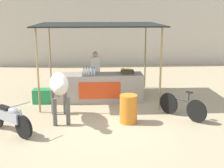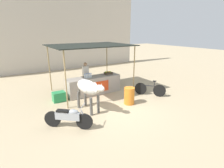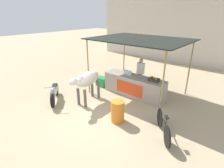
{
  "view_description": "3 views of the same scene",
  "coord_description": "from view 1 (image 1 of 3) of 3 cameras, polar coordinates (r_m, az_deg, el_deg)",
  "views": [
    {
      "loc": [
        -0.23,
        -8.35,
        3.16
      ],
      "look_at": [
        0.35,
        0.68,
        0.97
      ],
      "focal_mm": 50.0,
      "sensor_mm": 36.0,
      "label": 1
    },
    {
      "loc": [
        -4.07,
        -6.14,
        3.38
      ],
      "look_at": [
        0.3,
        0.78,
        0.86
      ],
      "focal_mm": 28.0,
      "sensor_mm": 36.0,
      "label": 2
    },
    {
      "loc": [
        4.13,
        -4.34,
        3.71
      ],
      "look_at": [
        -0.13,
        0.73,
        1.0
      ],
      "focal_mm": 28.0,
      "sensor_mm": 36.0,
      "label": 3
    }
  ],
  "objects": [
    {
      "name": "fruit_crate",
      "position": [
        10.88,
        2.76,
        2.32
      ],
      "size": [
        0.44,
        0.32,
        0.18
      ],
      "color": "#3F3326",
      "rests_on": "stall_counter"
    },
    {
      "name": "motorcycle_parked",
      "position": [
        8.51,
        -18.27,
        -5.83
      ],
      "size": [
        1.41,
        1.25,
        0.9
      ],
      "color": "black",
      "rests_on": "ground"
    },
    {
      "name": "ground_plane",
      "position": [
        8.93,
        -1.95,
        -7.12
      ],
      "size": [
        60.0,
        60.0,
        0.0
      ],
      "primitive_type": "plane",
      "color": "tan"
    },
    {
      "name": "building_wall_far",
      "position": [
        17.9,
        -3.0,
        14.37
      ],
      "size": [
        16.0,
        0.5,
        6.81
      ],
      "primitive_type": "cube",
      "color": "beige",
      "rests_on": "ground"
    },
    {
      "name": "bicycle_leaning",
      "position": [
        9.44,
        12.71,
        -4.05
      ],
      "size": [
        1.05,
        1.34,
        0.85
      ],
      "color": "black",
      "rests_on": "ground"
    },
    {
      "name": "stall_awning",
      "position": [
        10.87,
        -2.47,
        10.36
      ],
      "size": [
        4.2,
        3.2,
        2.65
      ],
      "color": "black",
      "rests_on": "ground"
    },
    {
      "name": "cow",
      "position": [
        8.98,
        -9.62,
        -0.28
      ],
      "size": [
        0.74,
        1.85,
        1.44
      ],
      "color": "silver",
      "rests_on": "ground"
    },
    {
      "name": "cooler_box",
      "position": [
        10.99,
        -12.67,
        -2.14
      ],
      "size": [
        0.6,
        0.44,
        0.48
      ],
      "primitive_type": "cube",
      "color": "#268C4C",
      "rests_on": "ground"
    },
    {
      "name": "stall_counter",
      "position": [
        10.89,
        -2.32,
        -0.65
      ],
      "size": [
        3.0,
        0.82,
        0.96
      ],
      "color": "#9E9389",
      "rests_on": "ground"
    },
    {
      "name": "water_bottle_row",
      "position": [
        10.71,
        -4.22,
        2.34
      ],
      "size": [
        0.43,
        0.07,
        0.25
      ],
      "color": "silver",
      "rests_on": "stall_counter"
    },
    {
      "name": "vendor_behind_counter",
      "position": [
        11.53,
        -3.06,
        2.03
      ],
      "size": [
        0.34,
        0.22,
        1.65
      ],
      "color": "#383842",
      "rests_on": "ground"
    },
    {
      "name": "water_barrel",
      "position": [
        8.83,
        3.02,
        -4.57
      ],
      "size": [
        0.5,
        0.5,
        0.81
      ],
      "primitive_type": "cylinder",
      "color": "orange",
      "rests_on": "ground"
    }
  ]
}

